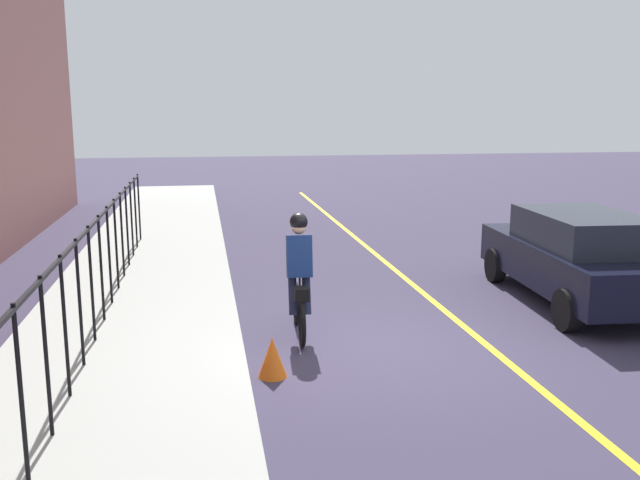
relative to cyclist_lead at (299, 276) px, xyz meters
name	(u,v)px	position (x,y,z in m)	size (l,w,h in m)	color
ground_plane	(373,347)	(-0.64, -0.95, -0.91)	(80.00, 80.00, 0.00)	#342E44
lane_line_centre	(481,340)	(-0.64, -2.55, -0.91)	(36.00, 0.12, 0.01)	yellow
sidewalk	(121,357)	(-0.64, 2.45, -0.84)	(40.00, 3.20, 0.15)	#9A9B94
iron_fence	(95,257)	(0.36, 2.85, 0.31)	(14.10, 0.04, 1.60)	black
cyclist_lead	(299,276)	(0.00, 0.00, 0.00)	(1.71, 0.38, 1.83)	black
patrol_sedan	(578,256)	(0.94, -4.92, -0.09)	(4.51, 2.16, 1.58)	black
traffic_cone_near	(272,357)	(-1.46, 0.55, -0.66)	(0.36, 0.36, 0.51)	orange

